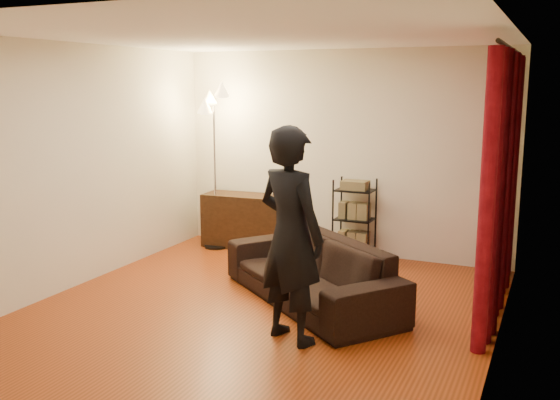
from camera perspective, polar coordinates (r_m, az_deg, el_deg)
The scene contains 14 objects.
floor at distance 6.37m, azimuth -1.96°, elevation -10.16°, with size 5.00×5.00×0.00m, color #8D3612.
ceiling at distance 5.97m, azimuth -2.13°, elevation 14.84°, with size 5.00×5.00×0.00m, color white.
wall_back at distance 8.32m, azimuth 5.63°, elevation 4.29°, with size 5.00×5.00×0.00m, color beige.
wall_front at distance 3.98m, azimuth -18.21°, elevation -3.11°, with size 5.00×5.00×0.00m, color beige.
wall_left at distance 7.30m, azimuth -18.11°, elevation 2.93°, with size 5.00×5.00×0.00m, color beige.
wall_right at distance 5.43m, azimuth 19.78°, elevation 0.35°, with size 5.00×5.00×0.00m, color beige.
curtain_rod at distance 6.49m, azimuth 20.42°, elevation 12.80°, with size 0.04×0.04×2.65m, color black.
curtain at distance 6.56m, azimuth 19.52°, elevation 1.37°, with size 0.22×2.65×2.55m, color maroon, non-canonical shape.
sofa at distance 6.55m, azimuth 2.82°, elevation -6.49°, with size 2.29×0.90×0.67m, color black.
person at distance 5.43m, azimuth 0.99°, elevation -3.25°, with size 0.70×0.46×1.92m, color black.
media_cabinet at distance 8.71m, azimuth -2.86°, elevation -1.93°, with size 1.27×0.48×0.74m, color #311D0D.
storage_boxes at distance 8.52m, azimuth 1.29°, elevation -3.64°, with size 0.39×0.31×0.32m, color silver, non-canonical shape.
wire_shelf at distance 8.15m, azimuth 6.81°, elevation -1.75°, with size 0.48×0.33×1.05m, color black, non-canonical shape.
floor_lamp at distance 8.59m, azimuth -5.98°, elevation 2.76°, with size 0.39×0.39×2.19m, color silver, non-canonical shape.
Camera 1 is at (2.64, -5.34, 2.26)m, focal length 40.00 mm.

